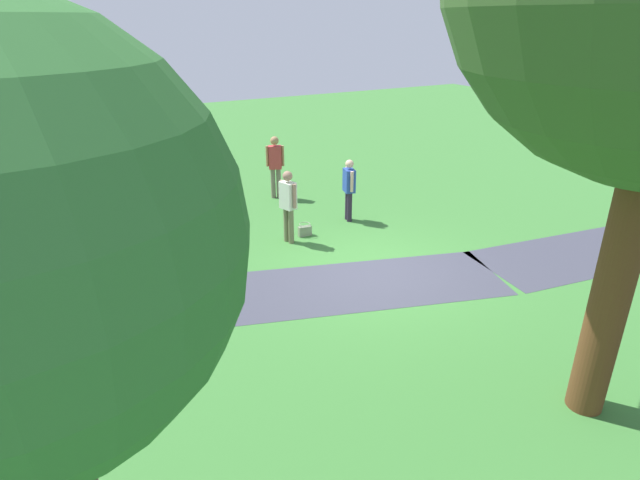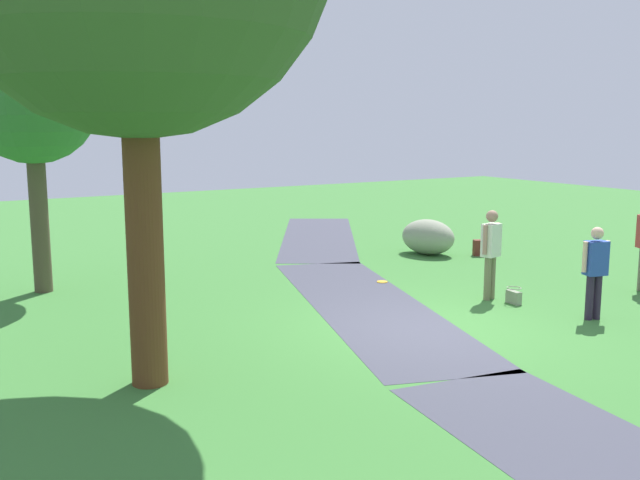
{
  "view_description": "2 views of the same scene",
  "coord_description": "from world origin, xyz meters",
  "px_view_note": "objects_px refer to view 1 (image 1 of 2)",
  "views": [
    {
      "loc": [
        5.7,
        7.76,
        4.86
      ],
      "look_at": [
        1.39,
        0.03,
        1.03
      ],
      "focal_mm": 29.05,
      "sensor_mm": 36.0,
      "label": 1
    },
    {
      "loc": [
        -8.96,
        7.35,
        3.37
      ],
      "look_at": [
        1.07,
        1.36,
        1.44
      ],
      "focal_mm": 40.61,
      "sensor_mm": 36.0,
      "label": 2
    }
  ],
  "objects_px": {
    "lamp_post": "(639,147)",
    "backpack_by_boulder": "(111,220)",
    "frisbee_on_grass": "(209,278)",
    "woman_with_handbag": "(288,202)",
    "man_near_boulder": "(349,186)",
    "young_tree_near_path": "(7,254)",
    "handbag_on_grass": "(305,230)",
    "lawn_boulder": "(80,230)",
    "passerby_on_path": "(275,162)"
  },
  "relations": [
    {
      "from": "lamp_post",
      "to": "backpack_by_boulder",
      "type": "relative_size",
      "value": 7.87
    },
    {
      "from": "backpack_by_boulder",
      "to": "frisbee_on_grass",
      "type": "distance_m",
      "value": 4.09
    },
    {
      "from": "woman_with_handbag",
      "to": "frisbee_on_grass",
      "type": "bearing_deg",
      "value": 21.97
    },
    {
      "from": "lamp_post",
      "to": "woman_with_handbag",
      "type": "height_order",
      "value": "lamp_post"
    },
    {
      "from": "lamp_post",
      "to": "man_near_boulder",
      "type": "xyz_separation_m",
      "value": [
        6.0,
        -3.55,
        -1.04
      ]
    },
    {
      "from": "young_tree_near_path",
      "to": "woman_with_handbag",
      "type": "height_order",
      "value": "young_tree_near_path"
    },
    {
      "from": "handbag_on_grass",
      "to": "woman_with_handbag",
      "type": "bearing_deg",
      "value": 16.33
    },
    {
      "from": "young_tree_near_path",
      "to": "frisbee_on_grass",
      "type": "xyz_separation_m",
      "value": [
        -2.79,
        -6.28,
        -3.72
      ]
    },
    {
      "from": "lamp_post",
      "to": "frisbee_on_grass",
      "type": "bearing_deg",
      "value": -11.86
    },
    {
      "from": "lawn_boulder",
      "to": "handbag_on_grass",
      "type": "relative_size",
      "value": 5.07
    },
    {
      "from": "woman_with_handbag",
      "to": "young_tree_near_path",
      "type": "bearing_deg",
      "value": 55.04
    },
    {
      "from": "man_near_boulder",
      "to": "handbag_on_grass",
      "type": "bearing_deg",
      "value": 14.21
    },
    {
      "from": "woman_with_handbag",
      "to": "passerby_on_path",
      "type": "xyz_separation_m",
      "value": [
        -1.09,
        -3.09,
        0.05
      ]
    },
    {
      "from": "frisbee_on_grass",
      "to": "young_tree_near_path",
      "type": "bearing_deg",
      "value": 66.04
    },
    {
      "from": "backpack_by_boulder",
      "to": "young_tree_near_path",
      "type": "bearing_deg",
      "value": 81.37
    },
    {
      "from": "man_near_boulder",
      "to": "frisbee_on_grass",
      "type": "height_order",
      "value": "man_near_boulder"
    },
    {
      "from": "man_near_boulder",
      "to": "passerby_on_path",
      "type": "xyz_separation_m",
      "value": [
        0.86,
        -2.58,
        0.13
      ]
    },
    {
      "from": "lawn_boulder",
      "to": "passerby_on_path",
      "type": "bearing_deg",
      "value": -168.35
    },
    {
      "from": "handbag_on_grass",
      "to": "backpack_by_boulder",
      "type": "relative_size",
      "value": 0.82
    },
    {
      "from": "handbag_on_grass",
      "to": "frisbee_on_grass",
      "type": "xyz_separation_m",
      "value": [
        2.72,
        1.04,
        -0.13
      ]
    },
    {
      "from": "lawn_boulder",
      "to": "passerby_on_path",
      "type": "relative_size",
      "value": 0.93
    },
    {
      "from": "lamp_post",
      "to": "passerby_on_path",
      "type": "height_order",
      "value": "lamp_post"
    },
    {
      "from": "young_tree_near_path",
      "to": "lamp_post",
      "type": "bearing_deg",
      "value": -162.3
    },
    {
      "from": "lamp_post",
      "to": "backpack_by_boulder",
      "type": "bearing_deg",
      "value": -27.79
    },
    {
      "from": "frisbee_on_grass",
      "to": "handbag_on_grass",
      "type": "bearing_deg",
      "value": -159.02
    },
    {
      "from": "lawn_boulder",
      "to": "frisbee_on_grass",
      "type": "bearing_deg",
      "value": 125.27
    },
    {
      "from": "lamp_post",
      "to": "frisbee_on_grass",
      "type": "distance_m",
      "value": 10.59
    },
    {
      "from": "man_near_boulder",
      "to": "frisbee_on_grass",
      "type": "relative_size",
      "value": 6.98
    },
    {
      "from": "young_tree_near_path",
      "to": "woman_with_handbag",
      "type": "xyz_separation_m",
      "value": [
        -5.02,
        -7.18,
        -2.74
      ]
    },
    {
      "from": "lamp_post",
      "to": "frisbee_on_grass",
      "type": "relative_size",
      "value": 13.73
    },
    {
      "from": "lawn_boulder",
      "to": "man_near_boulder",
      "type": "bearing_deg",
      "value": 166.71
    },
    {
      "from": "handbag_on_grass",
      "to": "passerby_on_path",
      "type": "bearing_deg",
      "value": -101.56
    },
    {
      "from": "young_tree_near_path",
      "to": "frisbee_on_grass",
      "type": "relative_size",
      "value": 21.98
    },
    {
      "from": "backpack_by_boulder",
      "to": "passerby_on_path",
      "type": "bearing_deg",
      "value": -178.72
    },
    {
      "from": "lawn_boulder",
      "to": "backpack_by_boulder",
      "type": "bearing_deg",
      "value": -128.32
    },
    {
      "from": "woman_with_handbag",
      "to": "man_near_boulder",
      "type": "xyz_separation_m",
      "value": [
        -1.96,
        -0.51,
        -0.07
      ]
    },
    {
      "from": "lamp_post",
      "to": "woman_with_handbag",
      "type": "relative_size",
      "value": 1.84
    },
    {
      "from": "young_tree_near_path",
      "to": "backpack_by_boulder",
      "type": "bearing_deg",
      "value": -98.63
    },
    {
      "from": "backpack_by_boulder",
      "to": "handbag_on_grass",
      "type": "bearing_deg",
      "value": 144.36
    },
    {
      "from": "lawn_boulder",
      "to": "frisbee_on_grass",
      "type": "xyz_separation_m",
      "value": [
        -2.04,
        2.88,
        -0.44
      ]
    },
    {
      "from": "lawn_boulder",
      "to": "frisbee_on_grass",
      "type": "relative_size",
      "value": 7.25
    },
    {
      "from": "lawn_boulder",
      "to": "handbag_on_grass",
      "type": "height_order",
      "value": "lawn_boulder"
    },
    {
      "from": "passerby_on_path",
      "to": "frisbee_on_grass",
      "type": "bearing_deg",
      "value": 50.21
    },
    {
      "from": "woman_with_handbag",
      "to": "man_near_boulder",
      "type": "bearing_deg",
      "value": -165.25
    },
    {
      "from": "young_tree_near_path",
      "to": "lamp_post",
      "type": "distance_m",
      "value": 13.74
    },
    {
      "from": "lawn_boulder",
      "to": "frisbee_on_grass",
      "type": "height_order",
      "value": "lawn_boulder"
    },
    {
      "from": "passerby_on_path",
      "to": "backpack_by_boulder",
      "type": "distance_m",
      "value": 4.65
    },
    {
      "from": "woman_with_handbag",
      "to": "man_near_boulder",
      "type": "height_order",
      "value": "woman_with_handbag"
    },
    {
      "from": "man_near_boulder",
      "to": "woman_with_handbag",
      "type": "bearing_deg",
      "value": 14.75
    },
    {
      "from": "man_near_boulder",
      "to": "backpack_by_boulder",
      "type": "distance_m",
      "value": 6.01
    }
  ]
}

